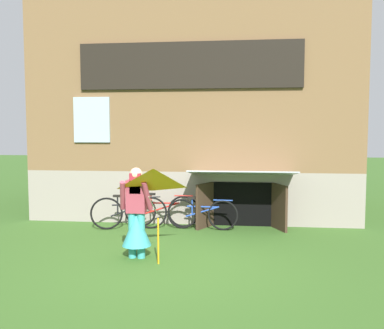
{
  "coord_description": "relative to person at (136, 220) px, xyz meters",
  "views": [
    {
      "loc": [
        1.19,
        -7.05,
        2.28
      ],
      "look_at": [
        0.25,
        1.28,
        1.6
      ],
      "focal_mm": 39.52,
      "sensor_mm": 36.0,
      "label": 1
    }
  ],
  "objects": [
    {
      "name": "ground_plane",
      "position": [
        0.62,
        -0.2,
        -0.68
      ],
      "size": [
        60.0,
        60.0,
        0.0
      ],
      "primitive_type": "plane",
      "color": "#386023"
    },
    {
      "name": "bicycle_red",
      "position": [
        0.0,
        2.45,
        -0.29
      ],
      "size": [
        1.78,
        0.17,
        0.81
      ],
      "rotation": [
        0.0,
        0.0,
        0.07
      ],
      "color": "black",
      "rests_on": "ground_plane"
    },
    {
      "name": "kite",
      "position": [
        0.43,
        -0.57,
        0.57
      ],
      "size": [
        1.03,
        1.11,
        1.5
      ],
      "color": "orange",
      "rests_on": "ground_plane"
    },
    {
      "name": "log_house",
      "position": [
        0.62,
        5.15,
        2.05
      ],
      "size": [
        8.22,
        5.82,
        5.47
      ],
      "color": "gray",
      "rests_on": "ground_plane"
    },
    {
      "name": "person",
      "position": [
        0.0,
        0.0,
        0.0
      ],
      "size": [
        0.61,
        0.52,
        1.62
      ],
      "rotation": [
        0.0,
        0.0,
        -0.16
      ],
      "color": "teal",
      "rests_on": "ground_plane"
    },
    {
      "name": "bicycle_blue",
      "position": [
        0.97,
        2.3,
        -0.32
      ],
      "size": [
        1.65,
        0.16,
        0.75
      ],
      "rotation": [
        0.0,
        0.0,
        -0.07
      ],
      "color": "black",
      "rests_on": "ground_plane"
    },
    {
      "name": "bicycle_black",
      "position": [
        -0.72,
        2.15,
        -0.3
      ],
      "size": [
        1.74,
        0.41,
        0.8
      ],
      "rotation": [
        0.0,
        0.0,
        0.21
      ],
      "color": "black",
      "rests_on": "ground_plane"
    }
  ]
}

